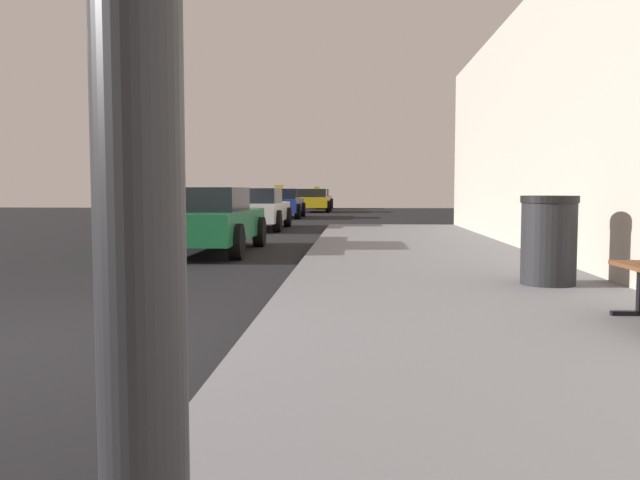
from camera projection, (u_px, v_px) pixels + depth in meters
name	position (u px, v px, depth m)	size (l,w,h in m)	color
sidewalk	(515.00, 349.00, 4.86)	(4.00, 32.00, 0.15)	slate
trash_bin	(549.00, 240.00, 7.60)	(0.64, 0.64, 1.01)	black
car_green	(203.00, 220.00, 13.03)	(1.99, 4.34, 1.27)	#196638
car_white	(254.00, 208.00, 20.68)	(2.02, 4.48, 1.27)	white
car_blue	(279.00, 203.00, 29.18)	(2.05, 4.13, 1.43)	#233899
car_yellow	(312.00, 200.00, 36.78)	(2.04, 4.07, 1.27)	yellow
car_red	(317.00, 199.00, 43.40)	(1.99, 4.16, 1.43)	red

